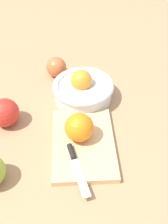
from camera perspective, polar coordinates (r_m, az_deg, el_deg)
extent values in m
plane|color=tan|center=(0.82, -4.08, -3.09)|extent=(2.40, 2.40, 0.00)
cylinder|color=silver|center=(0.90, -0.16, 4.00)|extent=(0.18, 0.18, 0.05)
torus|color=silver|center=(0.88, -0.16, 5.25)|extent=(0.19, 0.19, 0.02)
sphere|color=orange|center=(0.88, -0.55, 6.31)|extent=(0.07, 0.07, 0.07)
cube|color=#DBB77F|center=(0.77, -0.13, -6.31)|extent=(0.25, 0.16, 0.02)
sphere|color=orange|center=(0.74, -0.98, -3.10)|extent=(0.08, 0.08, 0.08)
cube|color=silver|center=(0.69, -0.75, -12.95)|extent=(0.11, 0.05, 0.00)
cylinder|color=black|center=(0.73, -2.50, -7.89)|extent=(0.05, 0.02, 0.01)
sphere|color=red|center=(0.84, -15.52, -0.13)|extent=(0.08, 0.08, 0.08)
sphere|color=#CC6638|center=(1.00, -5.55, 8.92)|extent=(0.07, 0.07, 0.07)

